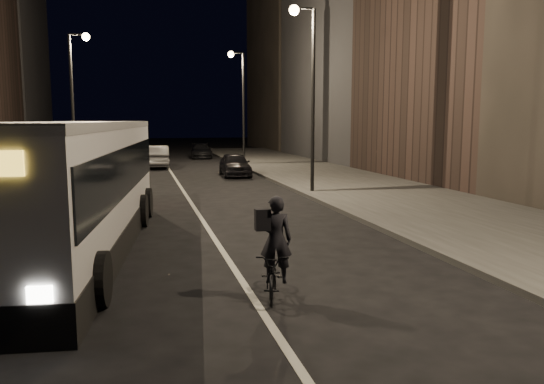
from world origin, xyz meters
TOP-DOWN VIEW (x-y plane):
  - ground at (0.00, 0.00)m, footprint 180.00×180.00m
  - sidewalk_right at (8.50, 14.00)m, footprint 7.00×70.00m
  - building_row_right at (16.00, 27.50)m, footprint 8.00×61.00m
  - streetlight_right_mid at (5.33, 12.00)m, footprint 1.20×0.44m
  - streetlight_right_far at (5.33, 28.00)m, footprint 1.20×0.44m
  - streetlight_left_far at (-5.33, 22.00)m, footprint 1.20×0.44m
  - city_bus at (-3.60, 3.42)m, footprint 3.95×12.49m
  - cyclist_on_bicycle at (0.40, -1.26)m, footprint 1.05×1.82m
  - car_near at (3.60, 20.68)m, footprint 1.85×4.19m
  - car_mid at (-0.80, 27.55)m, footprint 1.77×4.83m
  - car_far at (3.42, 36.52)m, footprint 2.13×4.56m

SIDE VIEW (x-z plane):
  - ground at x=0.00m, z-range 0.00..0.00m
  - sidewalk_right at x=8.50m, z-range 0.00..0.16m
  - car_far at x=3.42m, z-range 0.00..1.29m
  - cyclist_on_bicycle at x=0.40m, z-range -0.33..1.65m
  - car_near at x=3.60m, z-range 0.00..1.40m
  - car_mid at x=-0.80m, z-range 0.00..1.58m
  - city_bus at x=-3.60m, z-range 0.15..3.46m
  - streetlight_right_mid at x=5.33m, z-range 1.30..9.42m
  - streetlight_right_far at x=5.33m, z-range 1.30..9.42m
  - streetlight_left_far at x=-5.33m, z-range 1.30..9.42m
  - building_row_right at x=16.00m, z-range 0.00..21.00m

